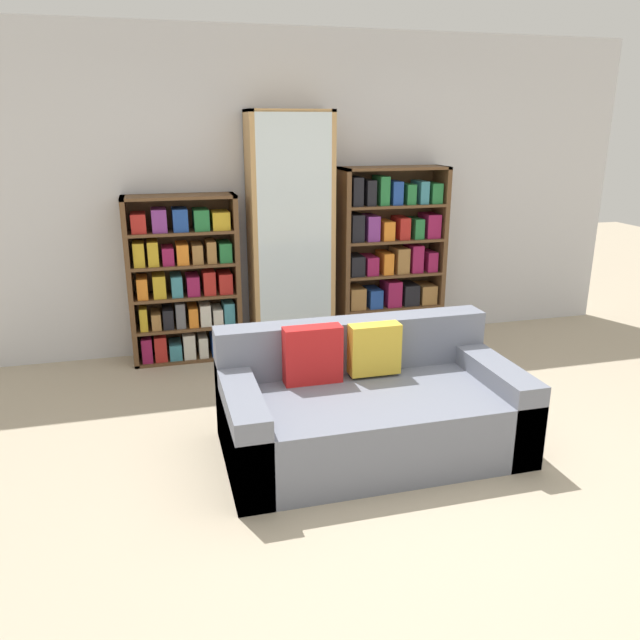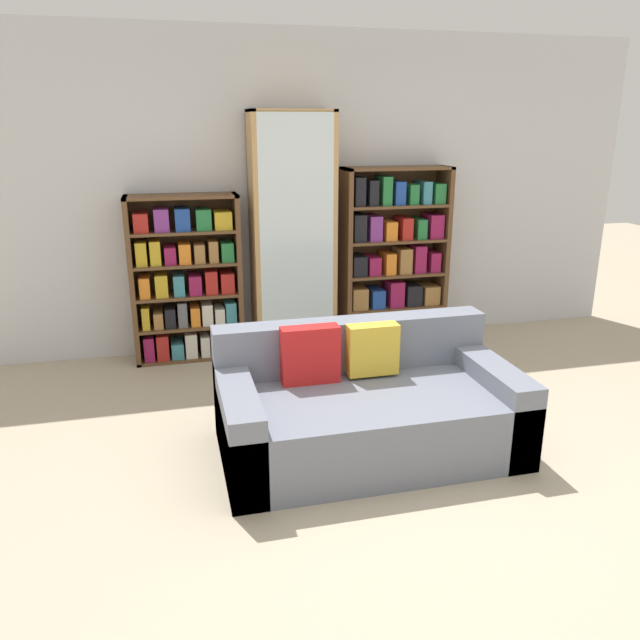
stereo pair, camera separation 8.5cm
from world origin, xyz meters
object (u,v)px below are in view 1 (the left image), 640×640
Objects in this scene: bookshelf_left at (185,283)px; couch at (368,408)px; bookshelf_right at (391,259)px; wine_bottle at (368,369)px; display_cabinet at (290,236)px.

couch is at bearing -62.84° from bookshelf_left.
bookshelf_left is 0.88× the size of bookshelf_right.
bookshelf_right is at bearing 61.35° from wine_bottle.
bookshelf_left is at bearing -179.99° from bookshelf_right.
bookshelf_right is (0.93, 0.02, -0.25)m from display_cabinet.
bookshelf_left is at bearing 179.00° from display_cabinet.
display_cabinet is at bearing 110.64° from wine_bottle.
bookshelf_right reaches higher than bookshelf_left.
bookshelf_left is 1.72m from wine_bottle.
couch is 2.03m from display_cabinet.
display_cabinet reaches higher than wine_bottle.
couch is 0.87× the size of display_cabinet.
bookshelf_right is (1.84, 0.00, 0.11)m from bookshelf_left.
display_cabinet reaches higher than bookshelf_left.
bookshelf_left reaches higher than couch.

